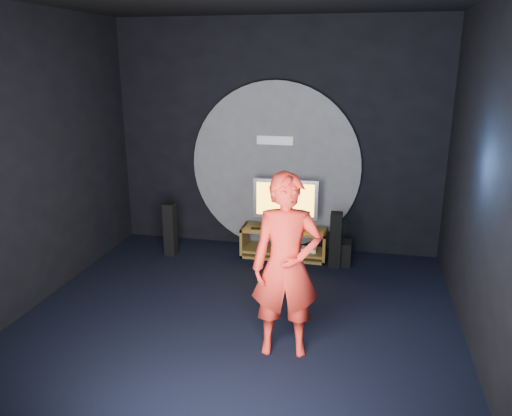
{
  "coord_description": "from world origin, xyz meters",
  "views": [
    {
      "loc": [
        1.3,
        -4.97,
        2.89
      ],
      "look_at": [
        -0.0,
        1.05,
        1.05
      ],
      "focal_mm": 35.0,
      "sensor_mm": 36.0,
      "label": 1
    }
  ],
  "objects_px": {
    "player": "(286,266)",
    "tower_speaker_left": "(170,229)",
    "media_console": "(284,244)",
    "tv": "(285,201)",
    "tower_speaker_right": "(336,240)",
    "subwoofer": "(340,252)"
  },
  "relations": [
    {
      "from": "subwoofer",
      "to": "tower_speaker_right",
      "type": "bearing_deg",
      "value": -118.25
    },
    {
      "from": "media_console",
      "to": "tv",
      "type": "xyz_separation_m",
      "value": [
        -0.01,
        0.07,
        0.66
      ]
    },
    {
      "from": "tv",
      "to": "subwoofer",
      "type": "height_order",
      "value": "tv"
    },
    {
      "from": "subwoofer",
      "to": "tv",
      "type": "bearing_deg",
      "value": 168.83
    },
    {
      "from": "subwoofer",
      "to": "player",
      "type": "xyz_separation_m",
      "value": [
        -0.43,
        -2.43,
        0.76
      ]
    },
    {
      "from": "media_console",
      "to": "subwoofer",
      "type": "relative_size",
      "value": 3.66
    },
    {
      "from": "tower_speaker_left",
      "to": "subwoofer",
      "type": "xyz_separation_m",
      "value": [
        2.56,
        0.19,
        -0.23
      ]
    },
    {
      "from": "media_console",
      "to": "tower_speaker_left",
      "type": "relative_size",
      "value": 1.56
    },
    {
      "from": "tv",
      "to": "tower_speaker_right",
      "type": "bearing_deg",
      "value": -20.92
    },
    {
      "from": "media_console",
      "to": "tower_speaker_right",
      "type": "xyz_separation_m",
      "value": [
        0.77,
        -0.23,
        0.21
      ]
    },
    {
      "from": "tower_speaker_left",
      "to": "player",
      "type": "height_order",
      "value": "player"
    },
    {
      "from": "tv",
      "to": "tower_speaker_right",
      "type": "distance_m",
      "value": 0.95
    },
    {
      "from": "player",
      "to": "tower_speaker_left",
      "type": "bearing_deg",
      "value": 124.39
    },
    {
      "from": "subwoofer",
      "to": "tower_speaker_left",
      "type": "bearing_deg",
      "value": -175.85
    },
    {
      "from": "tv",
      "to": "subwoofer",
      "type": "distance_m",
      "value": 1.1
    },
    {
      "from": "tower_speaker_left",
      "to": "tower_speaker_right",
      "type": "relative_size",
      "value": 1.0
    },
    {
      "from": "tower_speaker_left",
      "to": "subwoofer",
      "type": "bearing_deg",
      "value": 4.15
    },
    {
      "from": "tv",
      "to": "player",
      "type": "height_order",
      "value": "player"
    },
    {
      "from": "tower_speaker_left",
      "to": "subwoofer",
      "type": "relative_size",
      "value": 2.34
    },
    {
      "from": "tv",
      "to": "tower_speaker_right",
      "type": "height_order",
      "value": "tv"
    },
    {
      "from": "subwoofer",
      "to": "player",
      "type": "relative_size",
      "value": 0.19
    },
    {
      "from": "media_console",
      "to": "tower_speaker_right",
      "type": "distance_m",
      "value": 0.83
    }
  ]
}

